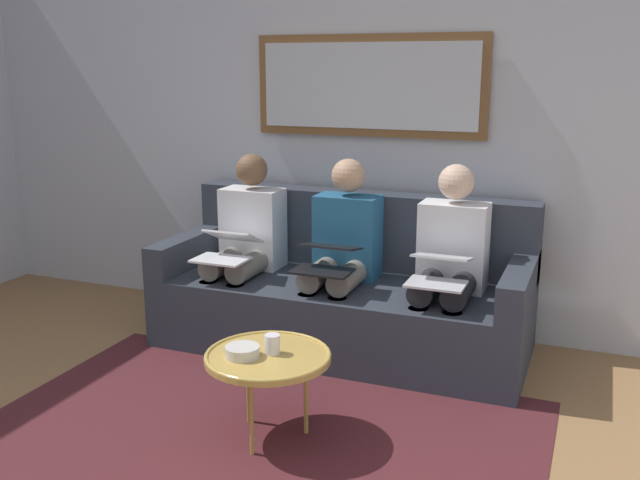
{
  "coord_description": "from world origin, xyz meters",
  "views": [
    {
      "loc": [
        -1.4,
        1.79,
        1.67
      ],
      "look_at": [
        0.0,
        -1.7,
        0.75
      ],
      "focal_mm": 39.97,
      "sensor_mm": 36.0,
      "label": 1
    }
  ],
  "objects_px": {
    "cup": "(272,344)",
    "laptop_silver": "(440,269)",
    "framed_mirror": "(368,86)",
    "person_left": "(449,261)",
    "couch": "(345,295)",
    "coffee_table": "(268,358)",
    "person_middle": "(342,250)",
    "bowl": "(242,352)",
    "laptop_white": "(228,246)",
    "person_right": "(246,240)",
    "laptop_black": "(327,257)"
  },
  "relations": [
    {
      "from": "coffee_table",
      "to": "laptop_black",
      "type": "xyz_separation_m",
      "value": [
        0.07,
        -0.9,
        0.24
      ]
    },
    {
      "from": "couch",
      "to": "cup",
      "type": "distance_m",
      "value": 1.21
    },
    {
      "from": "laptop_silver",
      "to": "laptop_black",
      "type": "bearing_deg",
      "value": 0.21
    },
    {
      "from": "bowl",
      "to": "person_middle",
      "type": "xyz_separation_m",
      "value": [
        -0.03,
        -1.21,
        0.18
      ]
    },
    {
      "from": "person_middle",
      "to": "coffee_table",
      "type": "bearing_deg",
      "value": 93.35
    },
    {
      "from": "person_middle",
      "to": "cup",
      "type": "bearing_deg",
      "value": 94.08
    },
    {
      "from": "couch",
      "to": "bowl",
      "type": "bearing_deg",
      "value": 88.75
    },
    {
      "from": "cup",
      "to": "laptop_silver",
      "type": "distance_m",
      "value": 1.06
    },
    {
      "from": "framed_mirror",
      "to": "bowl",
      "type": "relative_size",
      "value": 9.57
    },
    {
      "from": "framed_mirror",
      "to": "bowl",
      "type": "height_order",
      "value": "framed_mirror"
    },
    {
      "from": "cup",
      "to": "laptop_white",
      "type": "height_order",
      "value": "laptop_white"
    },
    {
      "from": "couch",
      "to": "laptop_silver",
      "type": "height_order",
      "value": "couch"
    },
    {
      "from": "couch",
      "to": "laptop_black",
      "type": "relative_size",
      "value": 6.57
    },
    {
      "from": "person_left",
      "to": "laptop_silver",
      "type": "bearing_deg",
      "value": 90.0
    },
    {
      "from": "person_middle",
      "to": "laptop_black",
      "type": "xyz_separation_m",
      "value": [
        0.0,
        0.25,
        0.02
      ]
    },
    {
      "from": "framed_mirror",
      "to": "laptop_silver",
      "type": "distance_m",
      "value": 1.32
    },
    {
      "from": "person_middle",
      "to": "laptop_white",
      "type": "xyz_separation_m",
      "value": [
        0.64,
        0.23,
        0.02
      ]
    },
    {
      "from": "bowl",
      "to": "couch",
      "type": "bearing_deg",
      "value": -91.25
    },
    {
      "from": "bowl",
      "to": "person_left",
      "type": "bearing_deg",
      "value": -118.87
    },
    {
      "from": "couch",
      "to": "person_right",
      "type": "relative_size",
      "value": 1.93
    },
    {
      "from": "person_right",
      "to": "couch",
      "type": "bearing_deg",
      "value": -173.87
    },
    {
      "from": "cup",
      "to": "bowl",
      "type": "distance_m",
      "value": 0.14
    },
    {
      "from": "bowl",
      "to": "laptop_white",
      "type": "relative_size",
      "value": 0.42
    },
    {
      "from": "framed_mirror",
      "to": "laptop_black",
      "type": "distance_m",
      "value": 1.16
    },
    {
      "from": "person_right",
      "to": "framed_mirror",
      "type": "bearing_deg",
      "value": -144.47
    },
    {
      "from": "framed_mirror",
      "to": "person_right",
      "type": "distance_m",
      "value": 1.23
    },
    {
      "from": "couch",
      "to": "person_right",
      "type": "distance_m",
      "value": 0.71
    },
    {
      "from": "bowl",
      "to": "laptop_silver",
      "type": "height_order",
      "value": "laptop_silver"
    },
    {
      "from": "framed_mirror",
      "to": "person_left",
      "type": "bearing_deg",
      "value": 144.47
    },
    {
      "from": "person_left",
      "to": "laptop_silver",
      "type": "height_order",
      "value": "person_left"
    },
    {
      "from": "couch",
      "to": "laptop_white",
      "type": "relative_size",
      "value": 5.93
    },
    {
      "from": "couch",
      "to": "bowl",
      "type": "height_order",
      "value": "couch"
    },
    {
      "from": "cup",
      "to": "laptop_white",
      "type": "distance_m",
      "value": 1.16
    },
    {
      "from": "laptop_white",
      "to": "laptop_black",
      "type": "bearing_deg",
      "value": 178.37
    },
    {
      "from": "person_left",
      "to": "person_middle",
      "type": "height_order",
      "value": "same"
    },
    {
      "from": "coffee_table",
      "to": "bowl",
      "type": "relative_size",
      "value": 3.7
    },
    {
      "from": "couch",
      "to": "coffee_table",
      "type": "distance_m",
      "value": 1.22
    },
    {
      "from": "framed_mirror",
      "to": "coffee_table",
      "type": "distance_m",
      "value": 1.98
    },
    {
      "from": "couch",
      "to": "person_middle",
      "type": "height_order",
      "value": "person_middle"
    },
    {
      "from": "cup",
      "to": "person_middle",
      "type": "xyz_separation_m",
      "value": [
        0.08,
        -1.13,
        0.16
      ]
    },
    {
      "from": "framed_mirror",
      "to": "cup",
      "type": "distance_m",
      "value": 1.93
    },
    {
      "from": "coffee_table",
      "to": "person_left",
      "type": "distance_m",
      "value": 1.3
    },
    {
      "from": "laptop_silver",
      "to": "person_right",
      "type": "bearing_deg",
      "value": -10.95
    },
    {
      "from": "framed_mirror",
      "to": "person_right",
      "type": "bearing_deg",
      "value": 35.53
    },
    {
      "from": "laptop_white",
      "to": "laptop_silver",
      "type": "bearing_deg",
      "value": 179.29
    },
    {
      "from": "coffee_table",
      "to": "laptop_white",
      "type": "bearing_deg",
      "value": -52.36
    },
    {
      "from": "cup",
      "to": "framed_mirror",
      "type": "bearing_deg",
      "value": -87.09
    },
    {
      "from": "laptop_black",
      "to": "cup",
      "type": "bearing_deg",
      "value": 95.24
    },
    {
      "from": "cup",
      "to": "laptop_silver",
      "type": "bearing_deg",
      "value": -122.45
    },
    {
      "from": "coffee_table",
      "to": "cup",
      "type": "height_order",
      "value": "cup"
    }
  ]
}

